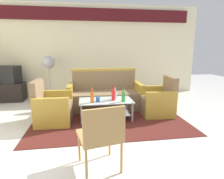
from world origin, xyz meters
TOP-DOWN VIEW (x-y plane):
  - ground_plane at (0.00, 0.00)m, footprint 14.00×14.00m
  - wall_back at (0.00, 3.05)m, footprint 6.52×0.19m
  - rug at (0.04, 0.75)m, footprint 3.10×2.21m
  - couch at (0.05, 1.46)m, footprint 1.81×0.77m
  - armchair_left at (-1.10, 0.70)m, footprint 0.73×0.78m
  - armchair_right at (1.17, 0.87)m, footprint 0.74×0.80m
  - coffee_table at (-0.02, 0.74)m, footprint 1.10×0.60m
  - bottle_red at (0.13, 0.69)m, footprint 0.07×0.07m
  - bottle_green at (0.32, 0.56)m, footprint 0.07×0.07m
  - bottle_clear at (0.19, 0.80)m, footprint 0.07×0.07m
  - bottle_orange at (-0.31, 0.60)m, footprint 0.07×0.07m
  - cup at (-0.19, 0.64)m, footprint 0.08×0.08m
  - tv_stand at (-2.57, 2.55)m, footprint 0.80×0.50m
  - television at (-2.57, 2.55)m, footprint 0.68×0.56m
  - pedestal_fan at (-1.46, 2.60)m, footprint 0.36×0.36m
  - wicker_chair at (-0.28, -0.99)m, footprint 0.57×0.57m

SIDE VIEW (x-z plane):
  - ground_plane at x=0.00m, z-range 0.00..0.00m
  - rug at x=0.04m, z-range 0.00..0.01m
  - tv_stand at x=-2.57m, z-range 0.00..0.52m
  - coffee_table at x=-0.02m, z-range 0.07..0.47m
  - armchair_left at x=-1.10m, z-range -0.14..0.71m
  - armchair_right at x=1.17m, z-range -0.14..0.71m
  - couch at x=0.05m, z-range -0.16..0.80m
  - cup at x=-0.19m, z-range 0.41..0.51m
  - wicker_chair at x=-0.28m, z-range 0.07..0.91m
  - bottle_clear at x=0.19m, z-range 0.38..0.62m
  - bottle_green at x=0.32m, z-range 0.38..0.66m
  - bottle_orange at x=-0.31m, z-range 0.37..0.67m
  - bottle_red at x=0.13m, z-range 0.37..0.69m
  - television at x=-2.57m, z-range 0.52..1.00m
  - pedestal_fan at x=-1.46m, z-range 0.38..1.65m
  - wall_back at x=0.00m, z-range 0.08..2.88m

